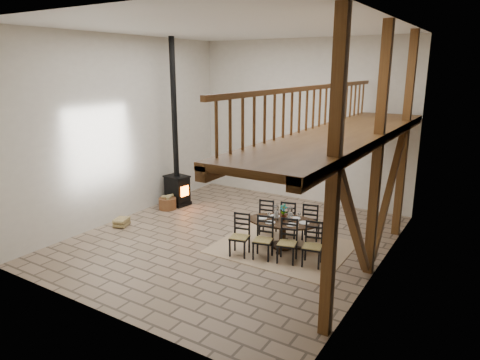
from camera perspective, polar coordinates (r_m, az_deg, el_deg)
The scene contains 7 objects.
ground at distance 10.79m, azimuth -0.98°, elevation -7.80°, with size 8.00×8.00×0.00m, color #89725B.
room_shell at distance 9.44m, azimuth 5.09°, elevation 7.85°, with size 7.02×8.02×5.01m.
rug at distance 10.32m, azimuth 5.64°, elevation -8.91°, with size 3.00×2.50×0.02m, color tan.
dining_table at distance 10.12m, azimuth 5.59°, elevation -7.25°, with size 2.14×2.20×1.07m.
wood_stove at distance 13.21m, azimuth -8.47°, elevation 1.36°, with size 0.79×0.65×5.00m.
log_basket at distance 13.08m, azimuth -9.64°, elevation -3.04°, with size 0.52×0.52×0.43m.
log_stack at distance 11.99m, azimuth -15.51°, elevation -5.45°, with size 0.45×0.52×0.22m.
Camera 1 is at (5.41, -8.36, 4.15)m, focal length 32.00 mm.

